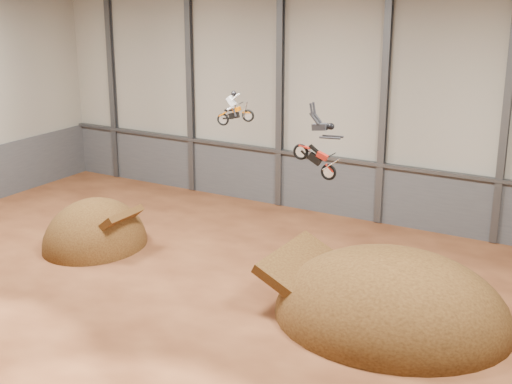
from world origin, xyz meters
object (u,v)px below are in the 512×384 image
landing_ramp (391,319)px  fmx_rider_a (237,106)px  takeoff_ramp (96,246)px  fmx_rider_b (311,140)px

landing_ramp → fmx_rider_a: size_ratio=5.68×
takeoff_ramp → landing_ramp: 16.79m
landing_ramp → takeoff_ramp: bearing=179.3°
takeoff_ramp → fmx_rider_b: (12.99, -0.47, 7.43)m
landing_ramp → fmx_rider_a: (-8.06, 0.70, 8.33)m
takeoff_ramp → landing_ramp: size_ratio=0.59×
takeoff_ramp → landing_ramp: (16.79, -0.20, 0.00)m
fmx_rider_b → fmx_rider_a: bearing=164.9°
takeoff_ramp → landing_ramp: bearing=-0.7°
fmx_rider_a → landing_ramp: bearing=-18.2°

